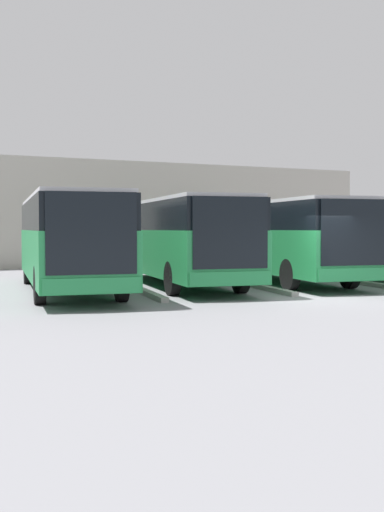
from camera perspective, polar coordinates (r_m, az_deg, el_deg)
ground_plane at (r=19.59m, az=11.71°, el=-3.75°), size 600.00×600.00×0.00m
bus_0 at (r=27.69m, az=15.65°, el=1.66°), size 4.15×11.53×3.14m
curb_divider_0 at (r=25.12m, az=14.41°, el=-2.25°), size 1.20×6.78×0.15m
bus_1 at (r=25.53m, az=7.66°, el=1.67°), size 4.15×11.53×3.14m
curb_divider_1 at (r=23.08m, az=5.44°, el=-2.59°), size 1.20×6.78×0.15m
bus_2 at (r=23.67m, az=-1.29°, el=1.63°), size 4.15×11.53×3.14m
curb_divider_2 at (r=21.42m, az=-4.70°, el=-2.98°), size 1.20×6.78×0.15m
bus_3 at (r=21.70m, az=-10.97°, el=1.51°), size 4.15×11.53×3.14m
station_building at (r=41.54m, az=-8.76°, el=3.60°), size 30.95×15.19×5.86m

